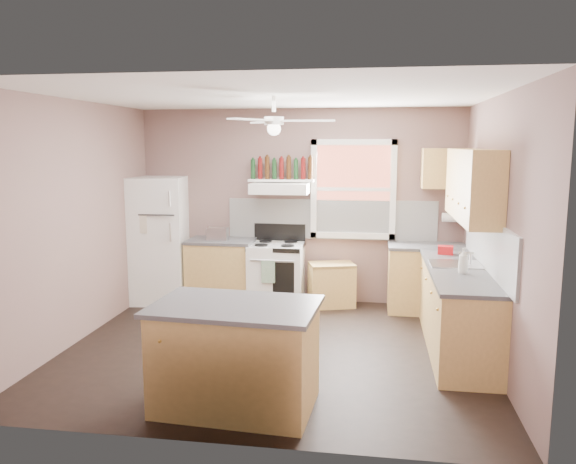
# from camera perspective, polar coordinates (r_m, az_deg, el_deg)

# --- Properties ---
(floor) EXTENTS (4.50, 4.50, 0.00)m
(floor) POSITION_cam_1_polar(r_m,az_deg,el_deg) (6.26, -1.35, -11.78)
(floor) COLOR black
(floor) RESTS_ON ground
(ceiling) EXTENTS (4.50, 4.50, 0.00)m
(ceiling) POSITION_cam_1_polar(r_m,az_deg,el_deg) (5.88, -1.45, 13.66)
(ceiling) COLOR white
(ceiling) RESTS_ON ground
(wall_back) EXTENTS (4.50, 0.05, 2.70)m
(wall_back) POSITION_cam_1_polar(r_m,az_deg,el_deg) (7.91, 1.18, 2.65)
(wall_back) COLOR #755954
(wall_back) RESTS_ON ground
(wall_right) EXTENTS (0.05, 4.00, 2.70)m
(wall_right) POSITION_cam_1_polar(r_m,az_deg,el_deg) (5.96, 20.66, 0.02)
(wall_right) COLOR #755954
(wall_right) RESTS_ON ground
(wall_left) EXTENTS (0.05, 4.00, 2.70)m
(wall_left) POSITION_cam_1_polar(r_m,az_deg,el_deg) (6.70, -20.92, 0.93)
(wall_left) COLOR #755954
(wall_left) RESTS_ON ground
(backsplash_back) EXTENTS (2.90, 0.03, 0.55)m
(backsplash_back) POSITION_cam_1_polar(r_m,az_deg,el_deg) (7.84, 4.39, 1.29)
(backsplash_back) COLOR white
(backsplash_back) RESTS_ON wall_back
(backsplash_right) EXTENTS (0.03, 2.60, 0.55)m
(backsplash_right) POSITION_cam_1_polar(r_m,az_deg,el_deg) (6.27, 19.66, -1.13)
(backsplash_right) COLOR white
(backsplash_right) RESTS_ON wall_right
(window_view) EXTENTS (1.00, 0.02, 1.20)m
(window_view) POSITION_cam_1_polar(r_m,az_deg,el_deg) (7.78, 6.64, 4.34)
(window_view) COLOR brown
(window_view) RESTS_ON wall_back
(window_frame) EXTENTS (1.16, 0.07, 1.36)m
(window_frame) POSITION_cam_1_polar(r_m,az_deg,el_deg) (7.75, 6.63, 4.32)
(window_frame) COLOR white
(window_frame) RESTS_ON wall_back
(refrigerator) EXTENTS (0.83, 0.82, 1.76)m
(refrigerator) POSITION_cam_1_polar(r_m,az_deg,el_deg) (8.11, -12.97, -0.76)
(refrigerator) COLOR white
(refrigerator) RESTS_ON floor
(base_cabinet_left) EXTENTS (0.90, 0.60, 0.86)m
(base_cabinet_left) POSITION_cam_1_polar(r_m,az_deg,el_deg) (7.96, -6.76, -4.10)
(base_cabinet_left) COLOR #B18C4A
(base_cabinet_left) RESTS_ON floor
(counter_left) EXTENTS (0.92, 0.62, 0.04)m
(counter_left) POSITION_cam_1_polar(r_m,az_deg,el_deg) (7.87, -6.82, -0.90)
(counter_left) COLOR #414143
(counter_left) RESTS_ON base_cabinet_left
(toaster) EXTENTS (0.28, 0.16, 0.18)m
(toaster) POSITION_cam_1_polar(r_m,az_deg,el_deg) (7.79, -7.15, -0.19)
(toaster) COLOR silver
(toaster) RESTS_ON counter_left
(stove) EXTENTS (0.75, 0.66, 0.86)m
(stove) POSITION_cam_1_polar(r_m,az_deg,el_deg) (7.76, -1.18, -4.36)
(stove) COLOR white
(stove) RESTS_ON floor
(range_hood) EXTENTS (0.78, 0.50, 0.14)m
(range_hood) POSITION_cam_1_polar(r_m,az_deg,el_deg) (7.65, -0.80, 4.47)
(range_hood) COLOR white
(range_hood) RESTS_ON wall_back
(bottle_shelf) EXTENTS (0.90, 0.26, 0.03)m
(bottle_shelf) POSITION_cam_1_polar(r_m,az_deg,el_deg) (7.76, -0.66, 5.27)
(bottle_shelf) COLOR white
(bottle_shelf) RESTS_ON range_hood
(cart) EXTENTS (0.69, 0.56, 0.60)m
(cart) POSITION_cam_1_polar(r_m,az_deg,el_deg) (7.78, 4.45, -5.35)
(cart) COLOR #B18C4A
(cart) RESTS_ON floor
(base_cabinet_corner) EXTENTS (1.00, 0.60, 0.86)m
(base_cabinet_corner) POSITION_cam_1_polar(r_m,az_deg,el_deg) (7.71, 13.87, -4.72)
(base_cabinet_corner) COLOR #B18C4A
(base_cabinet_corner) RESTS_ON floor
(base_cabinet_right) EXTENTS (0.60, 2.20, 0.86)m
(base_cabinet_right) POSITION_cam_1_polar(r_m,az_deg,el_deg) (6.39, 16.78, -7.67)
(base_cabinet_right) COLOR #B18C4A
(base_cabinet_right) RESTS_ON floor
(counter_corner) EXTENTS (1.02, 0.62, 0.04)m
(counter_corner) POSITION_cam_1_polar(r_m,az_deg,el_deg) (7.62, 14.00, -1.43)
(counter_corner) COLOR #414143
(counter_corner) RESTS_ON base_cabinet_corner
(counter_right) EXTENTS (0.62, 2.22, 0.04)m
(counter_right) POSITION_cam_1_polar(r_m,az_deg,el_deg) (6.28, 16.87, -3.73)
(counter_right) COLOR #414143
(counter_right) RESTS_ON base_cabinet_right
(sink) EXTENTS (0.55, 0.45, 0.03)m
(sink) POSITION_cam_1_polar(r_m,az_deg,el_deg) (6.47, 16.63, -3.22)
(sink) COLOR silver
(sink) RESTS_ON counter_right
(faucet) EXTENTS (0.03, 0.03, 0.14)m
(faucet) POSITION_cam_1_polar(r_m,az_deg,el_deg) (6.48, 18.06, -2.59)
(faucet) COLOR silver
(faucet) RESTS_ON sink
(upper_cabinet_right) EXTENTS (0.33, 1.80, 0.76)m
(upper_cabinet_right) POSITION_cam_1_polar(r_m,az_deg,el_deg) (6.37, 18.24, 4.57)
(upper_cabinet_right) COLOR #B18C4A
(upper_cabinet_right) RESTS_ON wall_right
(upper_cabinet_corner) EXTENTS (0.60, 0.33, 0.52)m
(upper_cabinet_corner) POSITION_cam_1_polar(r_m,az_deg,el_deg) (7.66, 15.70, 6.24)
(upper_cabinet_corner) COLOR #B18C4A
(upper_cabinet_corner) RESTS_ON wall_back
(paper_towel) EXTENTS (0.26, 0.12, 0.12)m
(paper_towel) POSITION_cam_1_polar(r_m,az_deg,el_deg) (7.76, 16.35, 1.42)
(paper_towel) COLOR white
(paper_towel) RESTS_ON wall_back
(island) EXTENTS (1.34, 0.90, 0.86)m
(island) POSITION_cam_1_polar(r_m,az_deg,el_deg) (4.86, -5.32, -12.63)
(island) COLOR #B18C4A
(island) RESTS_ON floor
(island_top) EXTENTS (1.42, 0.98, 0.04)m
(island_top) POSITION_cam_1_polar(r_m,az_deg,el_deg) (4.72, -5.40, -7.54)
(island_top) COLOR #414143
(island_top) RESTS_ON island
(ceiling_fan_hub) EXTENTS (0.20, 0.20, 0.08)m
(ceiling_fan_hub) POSITION_cam_1_polar(r_m,az_deg,el_deg) (5.86, -1.44, 11.23)
(ceiling_fan_hub) COLOR white
(ceiling_fan_hub) RESTS_ON ceiling
(soap_bottle) EXTENTS (0.14, 0.14, 0.26)m
(soap_bottle) POSITION_cam_1_polar(r_m,az_deg,el_deg) (6.03, 17.38, -2.80)
(soap_bottle) COLOR silver
(soap_bottle) RESTS_ON counter_right
(red_caddy) EXTENTS (0.19, 0.14, 0.10)m
(red_caddy) POSITION_cam_1_polar(r_m,az_deg,el_deg) (7.03, 15.71, -1.78)
(red_caddy) COLOR red
(red_caddy) RESTS_ON counter_right
(wine_bottles) EXTENTS (0.86, 0.06, 0.31)m
(wine_bottles) POSITION_cam_1_polar(r_m,az_deg,el_deg) (7.75, -0.63, 6.46)
(wine_bottles) COLOR #143819
(wine_bottles) RESTS_ON bottle_shelf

